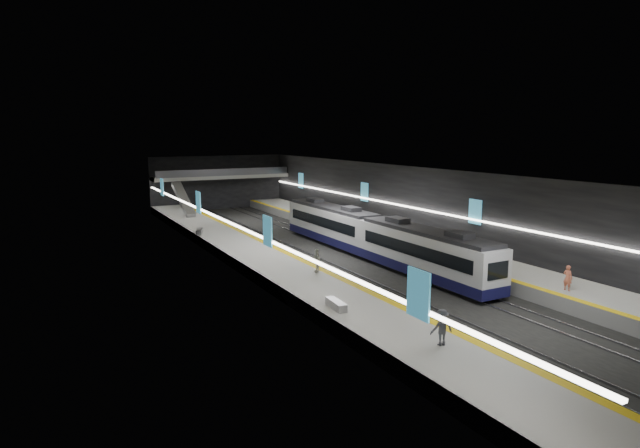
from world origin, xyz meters
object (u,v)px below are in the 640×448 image
passenger_left_b (442,328)px  escalator (183,199)px  passenger_left_a (317,261)px  bench_right_near (450,244)px  bench_left_near (336,305)px  passenger_right_a (568,278)px  bench_left_far (199,231)px  train (372,235)px  bench_right_far (337,214)px  passenger_right_b (442,244)px

passenger_left_b → escalator: bearing=-79.8°
passenger_left_a → bench_right_near: bearing=99.4°
bench_left_near → passenger_right_a: 15.99m
bench_left_far → passenger_left_a: (3.52, -19.64, 0.65)m
passenger_right_a → passenger_left_b: passenger_left_b is taller
train → bench_right_far: size_ratio=18.74×
train → bench_left_near: (-11.40, -13.18, -0.95)m
passenger_right_a → bench_right_near: bearing=-15.0°
train → escalator: escalator is taller
bench_right_near → passenger_left_b: bearing=-157.4°
escalator → bench_left_near: 42.12m
escalator → passenger_right_a: escalator is taller
bench_left_near → bench_right_near: size_ratio=1.01×
train → passenger_left_a: (-8.48, -5.18, -0.30)m
escalator → bench_left_near: escalator is taller
passenger_right_b → train: bearing=83.1°
bench_right_far → passenger_left_a: bearing=-116.4°
bench_right_near → passenger_left_a: 15.31m
passenger_left_b → bench_left_near: bearing=-66.5°
escalator → passenger_left_a: bearing=-87.4°
passenger_right_b → passenger_left_a: (-12.59, -0.40, 0.08)m
escalator → passenger_right_b: escalator is taller
bench_left_near → passenger_right_a: (15.44, -4.12, 0.62)m
passenger_right_b → passenger_left_a: bearing=134.3°
bench_right_near → passenger_right_b: 3.19m
escalator → bench_right_near: bearing=-62.4°
bench_left_far → passenger_left_a: passenger_left_a is taller
bench_right_near → passenger_left_b: (-16.25, -17.60, 0.68)m
bench_right_near → bench_right_far: bearing=64.9°
bench_right_near → passenger_right_a: size_ratio=1.14×
escalator → passenger_right_a: size_ratio=4.61×
bench_right_near → passenger_right_a: 14.62m
bench_left_far → passenger_left_b: size_ratio=1.09×
bench_right_far → passenger_right_b: bearing=-89.8°
passenger_left_b → bench_right_far: bearing=-103.2°
bench_left_far → bench_right_near: (18.64, -17.39, -0.00)m
passenger_left_b → train: bearing=-105.3°
bench_left_near → passenger_left_b: passenger_left_b is taller
bench_left_near → escalator: bearing=93.0°
escalator → bench_left_far: escalator is taller
bench_left_near → bench_left_far: 27.65m
bench_right_far → passenger_left_b: size_ratio=0.87×
train → bench_right_far: 19.37m
bench_right_far → passenger_right_a: 35.52m
passenger_left_b → bench_left_far: bearing=-76.3°
bench_left_near → passenger_right_b: size_ratio=1.24×
passenger_left_a → bench_left_near: bearing=-19.0°
passenger_right_b → passenger_left_b: 20.88m
bench_right_far → passenger_left_a: (-15.27, -23.29, 0.70)m
train → passenger_left_b: train is taller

